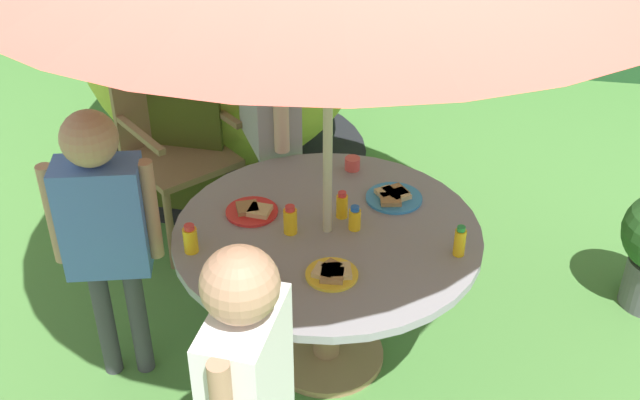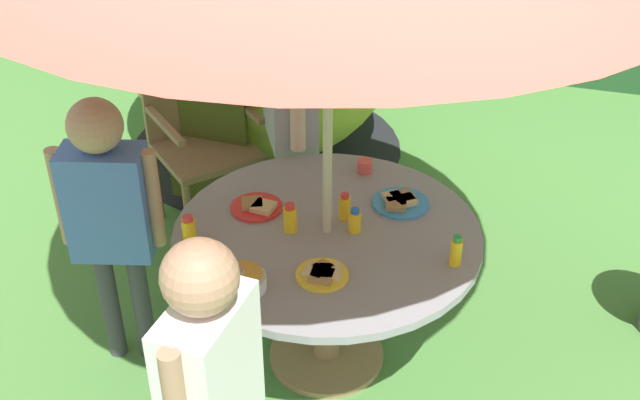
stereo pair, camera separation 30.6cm
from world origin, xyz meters
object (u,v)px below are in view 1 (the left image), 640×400
at_px(child_in_blue_shirt, 103,218).
at_px(plate_center_back, 394,197).
at_px(plate_near_left, 252,211).
at_px(child_in_grey_shirt, 268,88).
at_px(juice_bottle_far_left, 460,242).
at_px(garden_table, 327,257).
at_px(wooden_chair, 170,131).
at_px(juice_bottle_far_right, 190,239).
at_px(juice_bottle_center_front, 290,220).
at_px(juice_bottle_mid_left, 355,219).
at_px(snack_bowl, 255,284).
at_px(plate_front_edge, 332,273).
at_px(cup_near, 352,164).
at_px(juice_bottle_near_right, 342,205).
at_px(child_in_white_shirt, 247,380).
at_px(dome_tent, 222,27).

distance_m(child_in_blue_shirt, plate_center_back, 1.18).
bearing_deg(plate_center_back, plate_near_left, -160.05).
relative_size(child_in_grey_shirt, juice_bottle_far_left, 11.35).
bearing_deg(garden_table, wooden_chair, 137.83).
relative_size(plate_near_left, juice_bottle_far_right, 1.78).
relative_size(juice_bottle_center_front, juice_bottle_mid_left, 1.18).
xyz_separation_m(snack_bowl, juice_bottle_far_right, (-0.30, 0.20, 0.02)).
xyz_separation_m(plate_front_edge, juice_bottle_center_front, (-0.21, 0.24, 0.04)).
xyz_separation_m(wooden_chair, plate_near_left, (0.64, -0.80, 0.12)).
relative_size(snack_bowl, cup_near, 2.46).
bearing_deg(plate_near_left, garden_table, -11.54).
relative_size(plate_near_left, juice_bottle_far_left, 1.68).
bearing_deg(child_in_blue_shirt, juice_bottle_center_front, -0.23).
height_order(child_in_blue_shirt, juice_bottle_near_right, child_in_blue_shirt).
height_order(plate_front_edge, cup_near, cup_near).
relative_size(child_in_blue_shirt, child_in_white_shirt, 0.97).
distance_m(juice_bottle_mid_left, cup_near, 0.46).
bearing_deg(child_in_grey_shirt, child_in_blue_shirt, -52.60).
bearing_deg(juice_bottle_far_right, juice_bottle_near_right, 31.83).
relative_size(snack_bowl, juice_bottle_far_right, 1.39).
height_order(plate_near_left, juice_bottle_far_right, juice_bottle_far_right).
bearing_deg(snack_bowl, garden_table, 66.16).
distance_m(child_in_white_shirt, plate_center_back, 1.28).
distance_m(snack_bowl, plate_front_edge, 0.29).
height_order(dome_tent, snack_bowl, dome_tent).
bearing_deg(wooden_chair, juice_bottle_far_left, -80.35).
bearing_deg(child_in_white_shirt, wooden_chair, 30.33).
bearing_deg(child_in_grey_shirt, child_in_white_shirt, -17.65).
bearing_deg(child_in_grey_shirt, snack_bowl, -18.07).
distance_m(plate_near_left, plate_center_back, 0.59).
bearing_deg(juice_bottle_far_right, juice_bottle_center_front, 28.20).
bearing_deg(garden_table, child_in_grey_shirt, 118.38).
bearing_deg(child_in_blue_shirt, garden_table, 0.00).
distance_m(plate_near_left, juice_bottle_mid_left, 0.43).
height_order(child_in_blue_shirt, juice_bottle_center_front, child_in_blue_shirt).
xyz_separation_m(snack_bowl, plate_front_edge, (0.25, 0.14, -0.03)).
xyz_separation_m(child_in_blue_shirt, plate_center_back, (1.07, 0.48, -0.10)).
bearing_deg(juice_bottle_mid_left, cup_near, 98.90).
relative_size(garden_table, plate_near_left, 5.72).
xyz_separation_m(plate_near_left, juice_bottle_near_right, (0.36, 0.04, 0.04)).
xyz_separation_m(wooden_chair, snack_bowl, (0.77, -1.30, 0.15)).
bearing_deg(juice_bottle_near_right, wooden_chair, 142.65).
distance_m(child_in_blue_shirt, juice_bottle_near_right, 0.93).
height_order(snack_bowl, juice_bottle_far_left, juice_bottle_far_left).
bearing_deg(juice_bottle_far_right, plate_near_left, 60.12).
height_order(plate_near_left, plate_front_edge, same).
bearing_deg(cup_near, juice_bottle_near_right, -88.61).
bearing_deg(child_in_blue_shirt, snack_bowl, -32.66).
distance_m(garden_table, juice_bottle_far_right, 0.57).
distance_m(juice_bottle_far_right, cup_near, 0.88).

